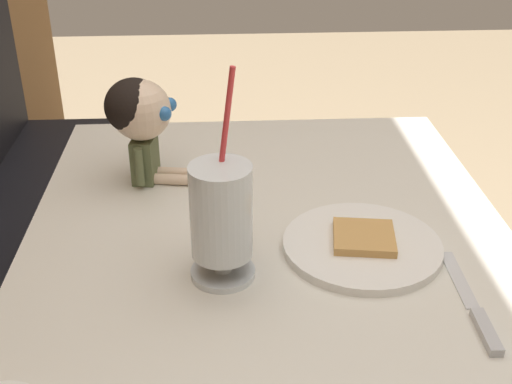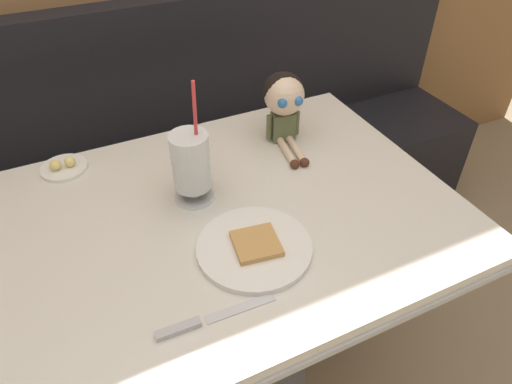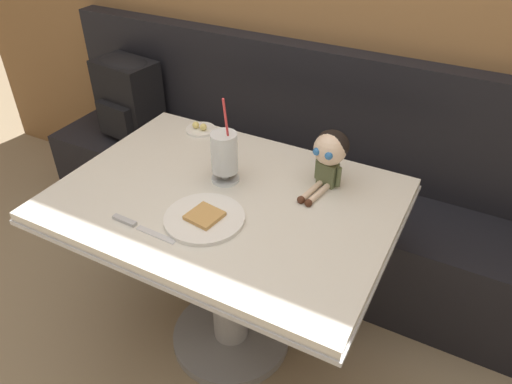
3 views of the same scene
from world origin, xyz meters
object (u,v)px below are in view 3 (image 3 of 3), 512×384
(butter_saucer, at_px, (201,129))
(backpack, at_px, (128,95))
(seated_doll, at_px, (330,152))
(milkshake_glass, at_px, (224,155))
(butter_knife, at_px, (133,224))
(toast_plate, at_px, (204,218))

(butter_saucer, distance_m, backpack, 0.68)
(seated_doll, xyz_separation_m, backpack, (-1.21, 0.38, -0.21))
(milkshake_glass, relative_size, seated_doll, 1.40)
(milkshake_glass, relative_size, backpack, 0.78)
(milkshake_glass, distance_m, butter_knife, 0.38)
(butter_saucer, xyz_separation_m, butter_knife, (0.15, -0.60, -0.00))
(seated_doll, bearing_deg, milkshake_glass, -156.21)
(milkshake_glass, xyz_separation_m, butter_knife, (-0.12, -0.34, -0.10))
(butter_saucer, distance_m, butter_knife, 0.62)
(butter_saucer, bearing_deg, toast_plate, -55.41)
(milkshake_glass, bearing_deg, butter_saucer, 136.61)
(backpack, bearing_deg, toast_plate, -38.09)
(toast_plate, distance_m, seated_doll, 0.46)
(butter_saucer, bearing_deg, seated_doll, -11.22)
(butter_knife, bearing_deg, milkshake_glass, 70.66)
(milkshake_glass, xyz_separation_m, butter_saucer, (-0.27, 0.26, -0.09))
(butter_saucer, bearing_deg, butter_knife, -75.85)
(butter_saucer, height_order, backpack, backpack)
(milkshake_glass, bearing_deg, seated_doll, 23.79)
(toast_plate, xyz_separation_m, butter_saucer, (-0.33, 0.48, 0.00))
(toast_plate, height_order, backpack, backpack)
(butter_saucer, relative_size, backpack, 0.30)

